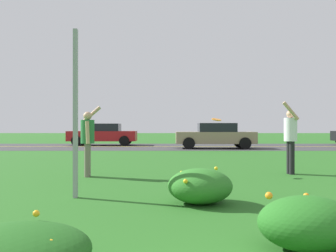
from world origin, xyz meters
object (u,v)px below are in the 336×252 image
at_px(frisbee_orange, 217,120).
at_px(car_red_center_right, 103,134).
at_px(person_thrower_green_shirt, 88,138).
at_px(person_catcher_white_shirt, 291,135).
at_px(car_tan_center_left, 216,135).
at_px(sign_post_near_path, 76,113).

relative_size(frisbee_orange, car_red_center_right, 0.06).
bearing_deg(person_thrower_green_shirt, car_red_center_right, 98.27).
bearing_deg(person_catcher_white_shirt, car_tan_center_left, 92.44).
height_order(person_thrower_green_shirt, car_red_center_right, person_thrower_green_shirt).
distance_m(person_thrower_green_shirt, car_tan_center_left, 13.32).
height_order(person_catcher_white_shirt, car_tan_center_left, person_catcher_white_shirt).
distance_m(car_tan_center_left, car_red_center_right, 7.98).
height_order(sign_post_near_path, car_red_center_right, sign_post_near_path).
xyz_separation_m(sign_post_near_path, car_tan_center_left, (4.37, 15.29, -0.75)).
bearing_deg(person_thrower_green_shirt, sign_post_near_path, -82.44).
height_order(car_tan_center_left, car_red_center_right, same).
bearing_deg(person_thrower_green_shirt, frisbee_orange, 6.40).
height_order(frisbee_orange, car_red_center_right, frisbee_orange).
bearing_deg(person_catcher_white_shirt, car_red_center_right, 115.97).
relative_size(sign_post_near_path, person_catcher_white_shirt, 1.56).
xyz_separation_m(car_tan_center_left, car_red_center_right, (-7.09, 3.67, 0.00)).
distance_m(sign_post_near_path, car_tan_center_left, 15.92).
relative_size(person_catcher_white_shirt, frisbee_orange, 7.34).
relative_size(sign_post_near_path, person_thrower_green_shirt, 1.67).
xyz_separation_m(person_catcher_white_shirt, car_tan_center_left, (-0.51, 11.92, -0.28)).
bearing_deg(person_thrower_green_shirt, person_catcher_white_shirt, 5.70).
relative_size(person_thrower_green_shirt, person_catcher_white_shirt, 0.94).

